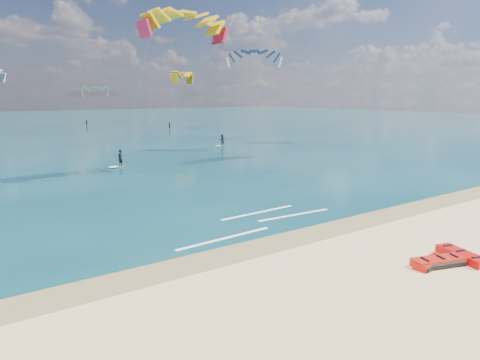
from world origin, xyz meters
The scene contains 9 objects.
ground centered at (0.00, 40.00, 0.00)m, with size 320.00×320.00×0.00m, color tan.
wet_sand_strip centered at (0.00, 3.00, 0.00)m, with size 320.00×2.40×0.01m, color olive.
sea centered at (0.00, 104.00, 0.02)m, with size 320.00×200.00×0.04m, color #092D35.
packed_kite_left centered at (2.87, -3.49, 0.00)m, with size 2.31×0.98×0.35m, color red, non-canonical shape.
packed_kite_mid centered at (3.15, -3.70, 0.00)m, with size 2.72×1.20×0.44m, color red, non-canonical shape.
packed_kite_right centered at (4.81, -3.93, 0.00)m, with size 2.78×1.21×0.44m, color red, non-canonical shape.
kitesurfer_main centered at (2.94, 27.84, 8.69)m, with size 12.39×8.51×17.12m.
kitesurfer_far centered at (20.81, 38.29, 7.87)m, with size 8.65×8.70×15.19m.
shoreline_foam centered at (0.57, 6.46, 0.04)m, with size 12.05×3.61×0.01m.
Camera 1 is at (-14.91, -13.75, 7.77)m, focal length 32.00 mm.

